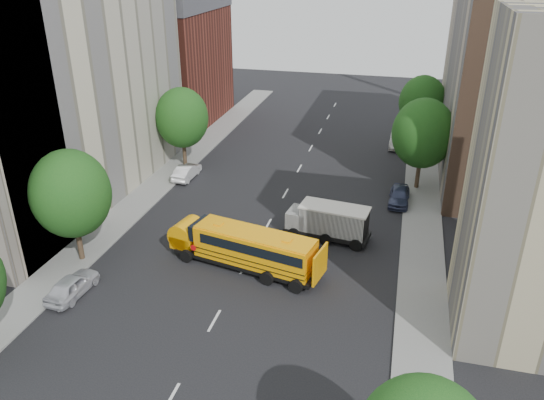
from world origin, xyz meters
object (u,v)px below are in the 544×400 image
at_px(safari_truck, 328,221).
at_px(parked_car_4, 399,196).
at_px(street_tree_5, 422,102).
at_px(parked_car_0, 72,285).
at_px(street_tree_4, 423,133).
at_px(parked_car_5, 397,141).
at_px(street_tree_1, 71,194).
at_px(school_bus, 244,246).
at_px(street_tree_2, 182,118).
at_px(parked_car_1, 187,172).

distance_m(safari_truck, parked_car_4, 8.80).
xyz_separation_m(street_tree_5, parked_car_0, (-20.23, -33.75, -4.03)).
distance_m(street_tree_4, parked_car_5, 11.72).
height_order(street_tree_1, parked_car_0, street_tree_1).
relative_size(street_tree_4, school_bus, 0.79).
height_order(safari_truck, parked_car_0, safari_truck).
height_order(street_tree_5, parked_car_5, street_tree_5).
xyz_separation_m(street_tree_1, street_tree_5, (22.00, 30.00, -0.25)).
distance_m(street_tree_2, parked_car_1, 5.29).
height_order(parked_car_4, parked_car_5, parked_car_5).
distance_m(street_tree_1, school_bus, 11.66).
relative_size(street_tree_2, parked_car_4, 1.89).
distance_m(safari_truck, parked_car_1, 16.42).
bearing_deg(parked_car_0, parked_car_4, -133.06).
xyz_separation_m(parked_car_0, parked_car_5, (18.10, 32.40, 0.02)).
xyz_separation_m(school_bus, safari_truck, (4.76, 5.20, -0.19)).
bearing_deg(street_tree_4, safari_truck, -119.86).
relative_size(parked_car_1, parked_car_4, 0.98).
bearing_deg(street_tree_2, parked_car_0, -85.36).
distance_m(street_tree_5, parked_car_1, 25.76).
relative_size(street_tree_1, parked_car_0, 1.99).
xyz_separation_m(street_tree_2, parked_car_1, (1.40, -2.94, -4.17)).
xyz_separation_m(street_tree_2, street_tree_4, (22.00, 0.00, 0.25)).
relative_size(school_bus, parked_car_4, 2.52).
xyz_separation_m(school_bus, parked_car_5, (8.86, 26.73, -0.88)).
bearing_deg(parked_car_0, safari_truck, -139.21).
bearing_deg(parked_car_5, safari_truck, -99.13).
bearing_deg(street_tree_4, street_tree_5, 90.00).
bearing_deg(street_tree_4, street_tree_1, -140.71).
bearing_deg(school_bus, parked_car_4, 64.38).
xyz_separation_m(street_tree_5, parked_car_5, (-2.14, -1.34, -4.01)).
distance_m(street_tree_4, parked_car_4, 5.82).
xyz_separation_m(parked_car_1, parked_car_4, (19.20, -0.62, 0.04)).
xyz_separation_m(parked_car_0, parked_car_4, (18.83, 18.19, 0.02)).
height_order(street_tree_4, parked_car_1, street_tree_4).
distance_m(parked_car_0, parked_car_1, 18.82).
height_order(school_bus, parked_car_0, school_bus).
bearing_deg(parked_car_4, street_tree_2, 171.66).
relative_size(street_tree_4, parked_car_1, 2.03).
height_order(street_tree_2, school_bus, street_tree_2).
bearing_deg(parked_car_1, street_tree_1, 85.61).
distance_m(street_tree_1, parked_car_5, 35.12).
relative_size(street_tree_4, parked_car_0, 2.04).
bearing_deg(street_tree_1, parked_car_1, 84.69).
bearing_deg(street_tree_5, parked_car_4, -95.14).
height_order(parked_car_0, parked_car_5, parked_car_5).
distance_m(street_tree_4, street_tree_5, 12.01).
height_order(street_tree_2, parked_car_4, street_tree_2).
height_order(safari_truck, parked_car_4, safari_truck).
relative_size(street_tree_1, street_tree_2, 1.03).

